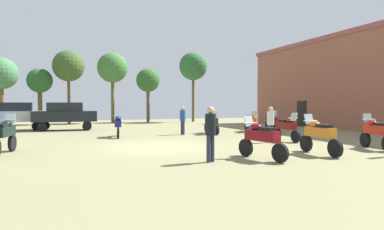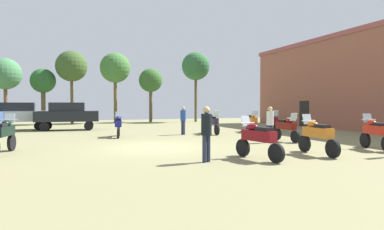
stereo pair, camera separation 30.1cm
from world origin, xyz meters
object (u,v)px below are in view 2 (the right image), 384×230
motorcycle_3 (258,138)px  motorcycle_9 (286,127)px  motorcycle_2 (118,125)px  motorcycle_8 (272,121)px  car_1 (68,114)px  tree_2 (115,68)px  brick_building (372,82)px  motorcycle_6 (317,135)px  car_2 (17,114)px  tree_3 (151,81)px  tree_6 (71,67)px  motorcycle_10 (252,121)px  tree_4 (196,67)px  tree_1 (43,82)px  person_1 (206,130)px  motorcycle_1 (375,132)px  motorcycle_5 (212,122)px  tree_7 (5,74)px  person_3 (270,122)px  motorcycle_7 (4,134)px

motorcycle_3 → motorcycle_9: size_ratio=1.05×
motorcycle_2 → motorcycle_8: (10.30, -0.14, 0.01)m
car_1 → tree_2: tree_2 is taller
brick_building → motorcycle_6: brick_building is taller
motorcycle_3 → car_2: bearing=107.4°
motorcycle_9 → tree_3: size_ratio=0.36×
tree_3 → tree_6: bearing=-174.9°
motorcycle_10 → car_1: 13.17m
motorcycle_6 → motorcycle_8: motorcycle_6 is taller
motorcycle_10 → tree_3: size_ratio=0.39×
motorcycle_6 → tree_4: size_ratio=0.29×
motorcycle_3 → tree_1: size_ratio=0.41×
person_1 → motorcycle_6: bearing=-21.7°
motorcycle_1 → motorcycle_2: motorcycle_1 is taller
tree_3 → tree_6: tree_6 is taller
car_2 → motorcycle_5: bearing=-125.1°
motorcycle_3 → motorcycle_5: size_ratio=0.94×
tree_4 → tree_7: size_ratio=1.26×
car_2 → tree_6: (3.80, 6.78, 4.32)m
car_1 → person_1: 16.13m
motorcycle_1 → tree_2: 25.28m
motorcycle_8 → tree_2: tree_2 is taller
tree_7 → person_3: bearing=-53.3°
motorcycle_6 → tree_1: tree_1 is taller
motorcycle_9 → car_1: car_1 is taller
motorcycle_7 → motorcycle_10: (13.83, 5.09, -0.01)m
motorcycle_8 → tree_4: bearing=-73.3°
person_1 → motorcycle_8: bearing=24.6°
car_2 → brick_building: bearing=-110.4°
tree_7 → motorcycle_9: bearing=-51.1°
motorcycle_3 → motorcycle_10: (5.61, 9.55, 0.01)m
motorcycle_6 → person_1: person_1 is taller
motorcycle_6 → tree_3: tree_3 is taller
tree_1 → motorcycle_1: bearing=-59.7°
tree_6 → motorcycle_9: bearing=-63.1°
motorcycle_1 → tree_7: 28.72m
motorcycle_8 → motorcycle_5: bearing=16.7°
person_1 → tree_6: bearing=78.1°
motorcycle_7 → car_1: car_1 is taller
tree_3 → person_1: bearing=-99.5°
person_1 → motorcycle_3: bearing=-25.5°
motorcycle_3 → car_1: 16.84m
motorcycle_5 → motorcycle_8: motorcycle_5 is taller
motorcycle_2 → motorcycle_7: motorcycle_7 is taller
motorcycle_6 → tree_4: bearing=83.1°
motorcycle_5 → motorcycle_8: size_ratio=1.09×
motorcycle_2 → motorcycle_10: bearing=10.8°
motorcycle_5 → motorcycle_9: (1.77, -5.08, -0.03)m
motorcycle_8 → tree_6: tree_6 is taller
motorcycle_7 → person_1: size_ratio=1.26×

